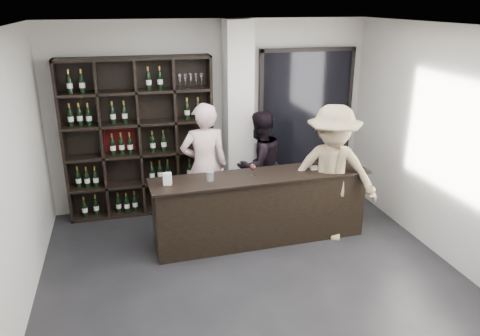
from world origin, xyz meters
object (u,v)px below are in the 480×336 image
object	(u,v)px
taster_pink	(205,167)
wine_shelf	(139,138)
customer	(331,174)
taster_black	(259,165)
tasting_counter	(261,208)

from	to	relation	value
taster_pink	wine_shelf	bearing A→B (deg)	-40.29
wine_shelf	customer	world-z (taller)	wine_shelf
wine_shelf	taster_black	xyz separation A→B (m)	(1.72, -0.54, -0.38)
wine_shelf	tasting_counter	bearing A→B (deg)	-42.02
taster_pink	taster_black	bearing A→B (deg)	-168.86
wine_shelf	taster_pink	distance (m)	1.15
taster_pink	customer	bearing A→B (deg)	152.93
wine_shelf	customer	xyz separation A→B (m)	(2.44, -1.52, -0.25)
taster_pink	customer	size ratio (longest dim) A/B	0.97
tasting_counter	taster_black	size ratio (longest dim) A/B	1.80
tasting_counter	taster_black	world-z (taller)	taster_black
wine_shelf	taster_black	size ratio (longest dim) A/B	1.47
wine_shelf	taster_black	distance (m)	1.84
customer	tasting_counter	bearing A→B (deg)	-168.57
wine_shelf	tasting_counter	distance (m)	2.14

